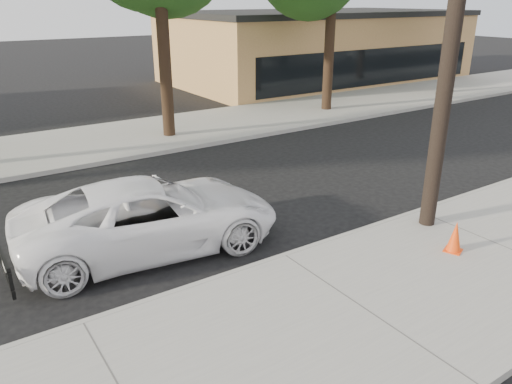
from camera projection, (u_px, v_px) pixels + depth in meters
ground at (231, 224)px, 11.67m from camera, size 120.00×120.00×0.00m
near_sidewalk at (363, 311)px, 8.31m from camera, size 90.00×4.40×0.15m
far_sidewalk at (111, 140)px, 18.24m from camera, size 90.00×5.00×0.15m
curb_near at (284, 258)px, 10.02m from camera, size 90.00×0.12×0.16m
building_main at (317, 47)px, 31.60m from camera, size 18.00×10.00×4.00m
utility_pole at (456, 11)px, 9.72m from camera, size 1.40×0.34×9.00m
police_cruiser at (150, 216)px, 10.31m from camera, size 5.63×3.12×1.49m
traffic_cone at (455, 237)px, 10.03m from camera, size 0.43×0.43×0.64m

